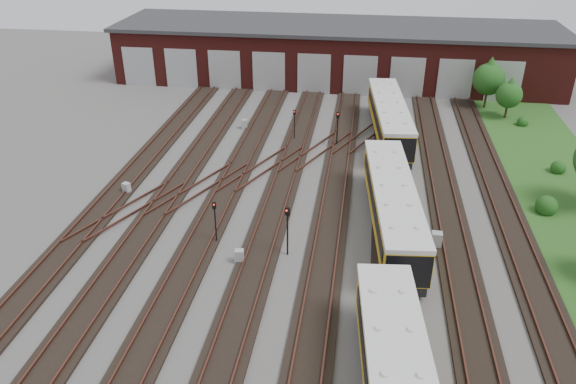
# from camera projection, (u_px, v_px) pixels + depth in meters

# --- Properties ---
(ground) EXTENTS (120.00, 120.00, 0.00)m
(ground) POSITION_uv_depth(u_px,v_px,m) (286.00, 280.00, 32.37)
(ground) COLOR #4D4947
(ground) RESTS_ON ground
(track_network) EXTENTS (30.40, 70.00, 0.33)m
(track_network) POSITION_uv_depth(u_px,v_px,m) (285.00, 272.00, 32.86)
(track_network) COLOR black
(track_network) RESTS_ON ground
(maintenance_shed) EXTENTS (51.00, 12.50, 6.35)m
(maintenance_shed) POSITION_uv_depth(u_px,v_px,m) (336.00, 52.00, 65.71)
(maintenance_shed) COLOR #501614
(maintenance_shed) RESTS_ON ground
(metro_train) EXTENTS (4.03, 46.83, 3.03)m
(metro_train) POSITION_uv_depth(u_px,v_px,m) (392.00, 206.00, 36.20)
(metro_train) COLOR black
(metro_train) RESTS_ON ground
(signal_mast_0) EXTENTS (0.24, 0.23, 2.96)m
(signal_mast_0) POSITION_uv_depth(u_px,v_px,m) (215.00, 217.00, 34.91)
(signal_mast_0) COLOR black
(signal_mast_0) RESTS_ON ground
(signal_mast_1) EXTENTS (0.22, 0.21, 2.86)m
(signal_mast_1) POSITION_uv_depth(u_px,v_px,m) (294.00, 121.00, 49.71)
(signal_mast_1) COLOR black
(signal_mast_1) RESTS_ON ground
(signal_mast_2) EXTENTS (0.27, 0.25, 3.14)m
(signal_mast_2) POSITION_uv_depth(u_px,v_px,m) (338.00, 124.00, 48.48)
(signal_mast_2) COLOR black
(signal_mast_2) RESTS_ON ground
(signal_mast_3) EXTENTS (0.31, 0.30, 3.34)m
(signal_mast_3) POSITION_uv_depth(u_px,v_px,m) (287.00, 225.00, 33.62)
(signal_mast_3) COLOR black
(signal_mast_3) RESTS_ON ground
(relay_cabinet_0) EXTENTS (0.64, 0.59, 0.86)m
(relay_cabinet_0) POSITION_uv_depth(u_px,v_px,m) (127.00, 188.00, 41.43)
(relay_cabinet_0) COLOR #A0A3A5
(relay_cabinet_0) RESTS_ON ground
(relay_cabinet_1) EXTENTS (0.63, 0.57, 0.87)m
(relay_cabinet_1) POSITION_uv_depth(u_px,v_px,m) (244.00, 124.00, 52.86)
(relay_cabinet_1) COLOR #A0A3A5
(relay_cabinet_1) RESTS_ON ground
(relay_cabinet_2) EXTENTS (0.58, 0.50, 0.88)m
(relay_cabinet_2) POSITION_uv_depth(u_px,v_px,m) (239.00, 256.00, 33.69)
(relay_cabinet_2) COLOR #A0A3A5
(relay_cabinet_2) RESTS_ON ground
(relay_cabinet_3) EXTENTS (0.60, 0.53, 0.87)m
(relay_cabinet_3) POSITION_uv_depth(u_px,v_px,m) (406.00, 152.00, 47.10)
(relay_cabinet_3) COLOR #A0A3A5
(relay_cabinet_3) RESTS_ON ground
(relay_cabinet_4) EXTENTS (0.68, 0.58, 1.10)m
(relay_cabinet_4) POSITION_uv_depth(u_px,v_px,m) (436.00, 240.00, 35.03)
(relay_cabinet_4) COLOR #A0A3A5
(relay_cabinet_4) RESTS_ON ground
(tree_0) EXTENTS (3.22, 3.22, 5.34)m
(tree_0) POSITION_uv_depth(u_px,v_px,m) (490.00, 75.00, 56.49)
(tree_0) COLOR black
(tree_0) RESTS_ON ground
(tree_1) EXTENTS (2.51, 2.51, 4.16)m
(tree_1) POSITION_uv_depth(u_px,v_px,m) (510.00, 92.00, 54.22)
(tree_1) COLOR black
(tree_1) RESTS_ON ground
(bush_0) EXTENTS (1.50, 1.50, 1.50)m
(bush_0) POSITION_uv_depth(u_px,v_px,m) (547.00, 203.00, 38.79)
(bush_0) COLOR #1C4614
(bush_0) RESTS_ON ground
(bush_1) EXTENTS (1.06, 1.06, 1.06)m
(bush_1) POSITION_uv_depth(u_px,v_px,m) (523.00, 120.00, 53.44)
(bush_1) COLOR #1C4614
(bush_1) RESTS_ON ground
(bush_2) EXTENTS (1.19, 1.19, 1.19)m
(bush_2) POSITION_uv_depth(u_px,v_px,m) (559.00, 166.00, 44.46)
(bush_2) COLOR #1C4614
(bush_2) RESTS_ON ground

